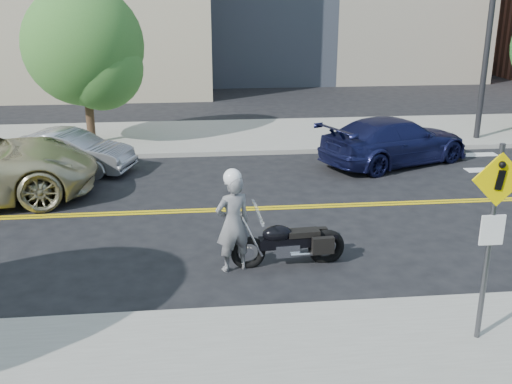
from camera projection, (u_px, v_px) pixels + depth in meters
The scene contains 9 objects.
ground_plane at pixel (195, 211), 14.60m from camera, with size 120.00×120.00×0.00m, color black.
sidewalk_far at pixel (193, 137), 21.64m from camera, with size 60.00×5.00×0.15m, color #9E9B91.
traffic_light at pixel (506, 5), 18.88m from camera, with size 0.28×4.50×7.00m.
pedestrian_sign at pixel (492, 226), 8.44m from camera, with size 0.78×0.08×3.00m.
motorcyclist at pixel (233, 221), 11.23m from camera, with size 0.81×0.67×2.03m.
motorcycle at pixel (289, 233), 11.56m from camera, with size 2.18×0.66×1.33m, color black, non-canonical shape.
parked_car_silver at pixel (70, 152), 17.55m from camera, with size 1.30×3.73×1.23m, color #989A9F.
parked_car_blue at pixel (395, 141), 18.38m from camera, with size 2.02×4.96×1.44m, color #171B46.
tree_far_a at pixel (84, 46), 19.52m from camera, with size 3.93×3.93×5.37m.
Camera 1 is at (0.06, -13.76, 5.12)m, focal length 42.00 mm.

